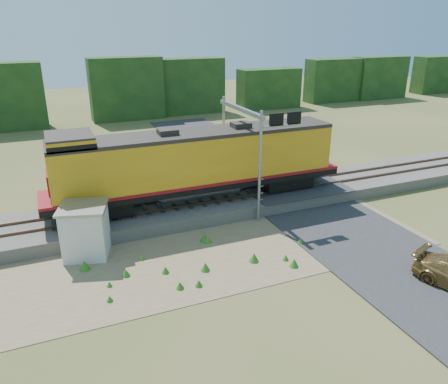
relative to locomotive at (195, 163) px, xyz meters
name	(u,v)px	position (x,y,z in m)	size (l,w,h in m)	color
ground	(238,253)	(0.28, -6.00, -3.41)	(140.00, 140.00, 0.00)	#475123
ballast	(200,206)	(0.28, 0.00, -3.01)	(70.00, 5.00, 0.80)	slate
rails	(200,199)	(0.28, 0.00, -2.53)	(70.00, 1.54, 0.16)	brown
dirt_shoulder	(200,256)	(-1.72, -5.50, -3.40)	(26.00, 8.00, 0.03)	#8C7754
road	(337,224)	(7.28, -5.26, -3.32)	(7.00, 66.00, 0.86)	#38383A
tree_line_north	(114,95)	(0.28, 32.00, -0.34)	(130.00, 3.00, 6.50)	#143714
weed_clumps	(175,265)	(-3.22, -5.90, -3.41)	(15.00, 6.20, 0.56)	#347320
locomotive	(195,163)	(0.00, 0.00, 0.00)	(19.26, 2.94, 4.97)	black
shed	(86,230)	(-7.18, -3.02, -1.98)	(2.97, 2.97, 2.84)	silver
signal_gantry	(250,132)	(3.51, -0.66, 1.81)	(2.76, 6.20, 6.95)	gray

